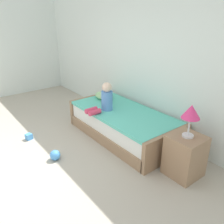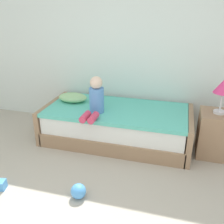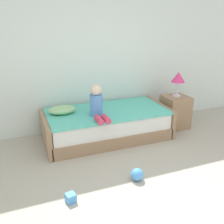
# 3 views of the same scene
# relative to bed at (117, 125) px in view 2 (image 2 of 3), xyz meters

# --- Properties ---
(wall_rear) EXTENTS (7.20, 0.10, 2.90)m
(wall_rear) POSITION_rel_bed_xyz_m (-0.09, 0.60, 1.20)
(wall_rear) COLOR silver
(wall_rear) RESTS_ON ground
(bed) EXTENTS (2.11, 1.00, 0.50)m
(bed) POSITION_rel_bed_xyz_m (0.00, 0.00, 0.00)
(bed) COLOR #997556
(bed) RESTS_ON ground
(nightstand) EXTENTS (0.44, 0.44, 0.60)m
(nightstand) POSITION_rel_bed_xyz_m (1.35, -0.03, 0.05)
(nightstand) COLOR #997556
(nightstand) RESTS_ON ground
(table_lamp) EXTENTS (0.24, 0.24, 0.45)m
(table_lamp) POSITION_rel_bed_xyz_m (1.35, -0.03, 0.69)
(table_lamp) COLOR silver
(table_lamp) RESTS_ON nightstand
(child_figure) EXTENTS (0.20, 0.51, 0.50)m
(child_figure) POSITION_rel_bed_xyz_m (-0.24, -0.23, 0.46)
(child_figure) COLOR #598CD1
(child_figure) RESTS_ON bed
(pillow) EXTENTS (0.44, 0.30, 0.13)m
(pillow) POSITION_rel_bed_xyz_m (-0.72, 0.10, 0.32)
(pillow) COLOR #99CC8C
(pillow) RESTS_ON bed
(toy_ball) EXTENTS (0.16, 0.16, 0.16)m
(toy_ball) POSITION_rel_bed_xyz_m (-0.07, -1.31, -0.17)
(toy_ball) COLOR #4C99E5
(toy_ball) RESTS_ON ground
(toy_block) EXTENTS (0.12, 0.12, 0.10)m
(toy_block) POSITION_rel_bed_xyz_m (-0.94, -1.41, -0.19)
(toy_block) COLOR #4C99E5
(toy_block) RESTS_ON ground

